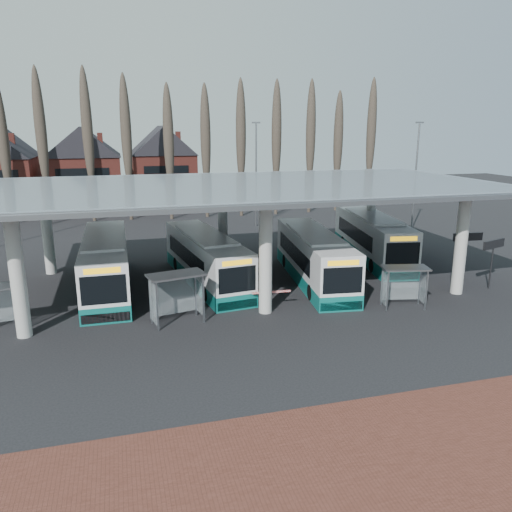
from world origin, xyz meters
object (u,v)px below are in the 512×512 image
object	(u,v)px
bus_2	(313,258)
bus_1	(205,259)
bus_0	(106,264)
shelter_2	(404,278)
bus_3	(372,238)
shelter_1	(176,287)

from	to	relation	value
bus_2	bus_1	bearing A→B (deg)	173.31
bus_0	shelter_2	distance (m)	17.61
bus_0	bus_1	xyz separation A→B (m)	(6.12, -0.18, -0.07)
bus_3	shelter_1	size ratio (longest dim) A/B	4.01
bus_2	shelter_1	distance (m)	10.60
bus_1	bus_2	bearing A→B (deg)	-20.72
bus_1	bus_2	world-z (taller)	bus_2
bus_1	bus_2	xyz separation A→B (m)	(6.77, -1.61, 0.03)
bus_3	shelter_1	bearing A→B (deg)	-140.58
bus_3	bus_2	bearing A→B (deg)	-137.20
bus_1	shelter_2	xyz separation A→B (m)	(9.71, -7.54, 0.19)
bus_1	bus_3	xyz separation A→B (m)	(13.18, 2.57, 0.07)
bus_2	bus_3	distance (m)	7.65
bus_2	shelter_1	bearing A→B (deg)	-145.97
bus_0	bus_1	bearing A→B (deg)	-1.54
bus_0	shelter_1	size ratio (longest dim) A/B	3.93
bus_0	bus_2	xyz separation A→B (m)	(12.90, -1.79, -0.04)
bus_1	shelter_1	world-z (taller)	bus_1
bus_0	shelter_2	size ratio (longest dim) A/B	4.43
shelter_2	bus_0	bearing A→B (deg)	166.12
bus_1	shelter_2	size ratio (longest dim) A/B	4.31
bus_2	bus_3	world-z (taller)	bus_3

